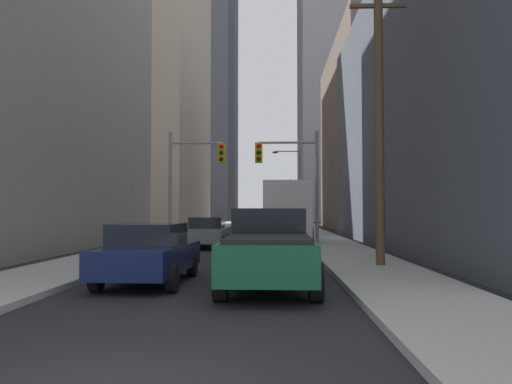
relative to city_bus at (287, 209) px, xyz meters
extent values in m
cube|color=#9E9E99|center=(-7.07, 24.21, -1.85)|extent=(2.81, 160.00, 0.15)
cube|color=#9E9E99|center=(2.22, 24.21, -1.85)|extent=(2.81, 160.00, 0.15)
cube|color=silver|center=(0.00, -0.01, 0.02)|extent=(2.75, 11.55, 2.90)
cube|color=black|center=(-1.26, -0.01, 0.54)|extent=(0.25, 10.58, 0.80)
cube|color=red|center=(-1.26, -0.01, -0.56)|extent=(0.25, 10.58, 0.28)
cylinder|color=black|center=(-1.17, 4.02, -1.43)|extent=(0.32, 1.00, 1.00)
cylinder|color=black|center=(1.18, 4.02, -1.43)|extent=(0.32, 1.00, 1.00)
cylinder|color=black|center=(-1.17, -3.23, -1.43)|extent=(0.32, 1.00, 1.00)
cylinder|color=black|center=(1.18, -3.23, -1.43)|extent=(0.32, 1.00, 1.00)
cube|color=#195938|center=(-0.95, -18.68, -1.13)|extent=(2.05, 5.42, 0.80)
cube|color=black|center=(-0.95, -17.71, -0.38)|extent=(1.82, 1.82, 0.70)
cube|color=black|center=(-0.95, -20.03, -0.68)|extent=(1.78, 2.39, 0.10)
cylinder|color=black|center=(-1.91, -16.96, -1.53)|extent=(0.28, 0.80, 0.80)
cylinder|color=black|center=(0.01, -16.96, -1.53)|extent=(0.28, 0.80, 0.80)
cylinder|color=black|center=(-1.91, -20.41, -1.53)|extent=(0.28, 0.80, 0.80)
cylinder|color=black|center=(0.01, -20.41, -1.53)|extent=(0.28, 0.80, 0.80)
cube|color=#141E4C|center=(-3.97, -18.02, -1.28)|extent=(1.95, 4.26, 0.65)
cube|color=black|center=(-3.97, -18.17, -0.68)|extent=(1.65, 1.96, 0.55)
cylinder|color=black|center=(-4.84, -16.68, -1.61)|extent=(0.22, 0.64, 0.64)
cylinder|color=black|center=(-3.11, -16.68, -1.61)|extent=(0.22, 0.64, 0.64)
cylinder|color=black|center=(-4.84, -19.36, -1.61)|extent=(0.22, 0.64, 0.64)
cylinder|color=black|center=(-3.11, -19.36, -1.61)|extent=(0.22, 0.64, 0.64)
cube|color=#B7BABF|center=(-0.71, -10.21, -1.28)|extent=(1.92, 4.25, 0.65)
cube|color=black|center=(-0.71, -10.36, -0.68)|extent=(1.64, 1.95, 0.55)
cylinder|color=black|center=(-1.57, -8.86, -1.61)|extent=(0.22, 0.64, 0.64)
cylinder|color=black|center=(0.16, -8.86, -1.61)|extent=(0.22, 0.64, 0.64)
cylinder|color=black|center=(-1.57, -11.55, -1.61)|extent=(0.22, 0.64, 0.64)
cylinder|color=black|center=(0.16, -11.55, -1.61)|extent=(0.22, 0.64, 0.64)
cube|color=slate|center=(-4.13, -5.96, -1.28)|extent=(1.80, 4.20, 0.65)
cube|color=black|center=(-4.13, -6.11, -0.68)|extent=(1.59, 1.90, 0.55)
cylinder|color=black|center=(-5.00, -4.62, -1.61)|extent=(0.22, 0.64, 0.64)
cylinder|color=black|center=(-3.27, -4.62, -1.61)|extent=(0.22, 0.64, 0.64)
cylinder|color=black|center=(-5.00, -7.31, -1.61)|extent=(0.22, 0.64, 0.64)
cylinder|color=black|center=(-3.27, -7.31, -1.61)|extent=(0.22, 0.64, 0.64)
cylinder|color=gray|center=(-6.26, -4.90, 1.07)|extent=(0.18, 0.18, 6.00)
cylinder|color=gray|center=(-4.91, -4.90, 3.47)|extent=(2.70, 0.12, 0.12)
cube|color=gold|center=(-3.56, -4.90, 2.95)|extent=(0.38, 0.30, 1.05)
sphere|color=red|center=(-3.56, -5.07, 3.29)|extent=(0.24, 0.24, 0.24)
sphere|color=black|center=(-3.56, -5.07, 2.95)|extent=(0.24, 0.24, 0.24)
sphere|color=black|center=(-3.56, -5.07, 2.61)|extent=(0.24, 0.24, 0.24)
cylinder|color=gray|center=(1.42, -4.90, 1.07)|extent=(0.18, 0.18, 6.00)
cylinder|color=gray|center=(-0.09, -4.90, 3.47)|extent=(3.02, 0.12, 0.12)
cube|color=gold|center=(-1.61, -4.90, 2.95)|extent=(0.38, 0.30, 1.05)
sphere|color=red|center=(-1.61, -5.07, 3.29)|extent=(0.24, 0.24, 0.24)
sphere|color=black|center=(-1.61, -5.07, 2.95)|extent=(0.24, 0.24, 0.24)
sphere|color=black|center=(-1.61, -5.07, 2.61)|extent=(0.24, 0.24, 0.24)
cylinder|color=gray|center=(1.42, 33.88, 1.07)|extent=(0.18, 0.18, 6.00)
cylinder|color=gray|center=(-0.14, 33.88, 3.47)|extent=(3.11, 0.12, 0.12)
cube|color=gold|center=(-1.69, 33.88, 2.95)|extent=(0.38, 0.30, 1.05)
sphere|color=black|center=(-1.69, 33.71, 3.29)|extent=(0.24, 0.24, 0.24)
sphere|color=#F9A514|center=(-1.69, 33.71, 2.95)|extent=(0.24, 0.24, 0.24)
sphere|color=black|center=(-1.69, 33.71, 2.61)|extent=(0.24, 0.24, 0.24)
cylinder|color=brown|center=(2.51, -14.88, 2.96)|extent=(0.28, 0.28, 9.77)
cube|color=brown|center=(2.51, -14.88, 6.44)|extent=(1.80, 0.12, 0.12)
cylinder|color=gray|center=(1.52, 14.33, 1.82)|extent=(0.16, 0.16, 7.50)
cylinder|color=gray|center=(0.42, 14.33, 5.37)|extent=(2.20, 0.10, 0.10)
ellipsoid|color=#4C4C51|center=(-0.68, 14.33, 5.27)|extent=(0.56, 0.32, 0.20)
cube|color=#B7A893|center=(-19.43, 24.75, 13.93)|extent=(19.99, 21.97, 31.72)
cube|color=#4C515B|center=(-17.40, 65.20, 32.42)|extent=(17.44, 24.17, 68.70)
cube|color=#66564C|center=(15.67, 18.91, 7.29)|extent=(21.10, 24.04, 18.45)
cube|color=#93939E|center=(15.86, 62.00, 30.71)|extent=(23.39, 21.24, 65.28)
camera|label=1|loc=(-0.83, -30.33, -0.09)|focal=34.31mm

